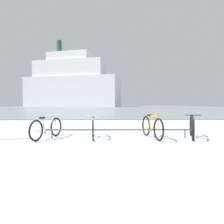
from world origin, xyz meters
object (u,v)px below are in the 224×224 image
bicycle_1 (93,128)px  bicycle_3 (192,127)px  bicycle_0 (47,128)px  ferry_ship (72,84)px  bicycle_2 (152,127)px

bicycle_1 → bicycle_3: (3.25, -0.07, 0.01)m
bicycle_1 → bicycle_3: bicycle_3 is taller
bicycle_1 → bicycle_3: bearing=-1.2°
bicycle_0 → ferry_ship: 78.06m
bicycle_1 → ferry_ship: size_ratio=0.04×
bicycle_0 → bicycle_3: size_ratio=1.00×
bicycle_1 → bicycle_0: bearing=-179.1°
bicycle_2 → bicycle_0: bearing=179.5°
bicycle_0 → ferry_ship: bearing=99.3°
bicycle_3 → bicycle_1: bearing=178.8°
bicycle_1 → ferry_ship: ferry_ship is taller
bicycle_1 → ferry_ship: 78.29m
bicycle_2 → ferry_ship: 78.71m
bicycle_2 → bicycle_3: (1.32, -0.01, -0.01)m
ferry_ship → bicycle_0: bearing=-80.7°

